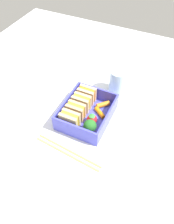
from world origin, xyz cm
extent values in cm
cube|color=white|center=(0.00, 0.00, -1.00)|extent=(120.00, 120.00, 2.00)
cube|color=#484CD2|center=(0.00, 0.00, 0.60)|extent=(17.36, 14.48, 1.20)
cube|color=#484CD2|center=(0.00, 6.94, 3.45)|extent=(17.36, 0.60, 4.50)
cube|color=#484CD2|center=(0.00, -6.94, 3.45)|extent=(17.36, 0.60, 4.50)
cube|color=#484CD2|center=(-8.38, 0.00, 3.45)|extent=(0.60, 13.28, 4.50)
cube|color=#484CD2|center=(8.38, 0.00, 3.45)|extent=(0.60, 13.28, 4.50)
cube|color=#D7BD7F|center=(-6.87, 2.85, 3.83)|extent=(1.04, 5.71, 5.25)
cube|color=yellow|center=(-5.83, 2.85, 3.83)|extent=(1.04, 5.25, 4.83)
cube|color=#D7BD7F|center=(-4.79, 2.85, 3.83)|extent=(1.04, 5.71, 5.25)
cube|color=tan|center=(-2.98, 2.85, 3.83)|extent=(1.04, 5.71, 5.25)
cube|color=yellow|center=(-1.94, 2.85, 3.83)|extent=(1.04, 5.25, 4.83)
cube|color=tan|center=(-0.90, 2.85, 3.83)|extent=(1.04, 5.71, 5.25)
cube|color=#D1B77E|center=(0.90, 2.85, 3.83)|extent=(1.04, 5.71, 5.25)
cube|color=yellow|center=(1.94, 2.85, 3.83)|extent=(1.04, 5.25, 4.83)
cube|color=#D1B77E|center=(2.98, 2.85, 3.83)|extent=(1.04, 5.71, 5.25)
cube|color=#DFB384|center=(4.79, 2.85, 3.83)|extent=(1.04, 5.71, 5.25)
cube|color=orange|center=(5.83, 2.85, 3.83)|extent=(1.04, 5.25, 4.83)
cube|color=#DFB384|center=(6.87, 2.85, 3.83)|extent=(1.04, 5.71, 5.25)
cylinder|color=#82CB6A|center=(-5.48, -3.51, 1.94)|extent=(1.22, 1.22, 1.48)
sphere|color=#256925|center=(-5.48, -3.51, 4.02)|extent=(3.84, 3.84, 3.84)
sphere|color=red|center=(-2.10, -2.63, 2.79)|extent=(3.19, 3.19, 3.19)
cone|color=green|center=(-2.10, -2.63, 4.69)|extent=(1.91, 1.91, 0.60)
cylinder|color=orange|center=(2.14, -3.44, 1.89)|extent=(3.69, 4.40, 1.37)
cylinder|color=orange|center=(5.72, -3.07, 2.00)|extent=(4.19, 4.15, 1.60)
cylinder|color=tan|center=(-14.49, -0.51, 0.35)|extent=(2.65, 20.81, 0.70)
cylinder|color=tan|center=(-13.23, -0.62, 0.35)|extent=(2.65, 20.81, 0.70)
cylinder|color=silver|center=(15.74, -4.62, 4.53)|extent=(6.53, 6.53, 9.06)
cube|color=silver|center=(0.27, -16.59, 0.20)|extent=(17.19, 15.07, 0.40)
camera|label=1|loc=(-40.42, -18.91, 53.78)|focal=35.00mm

